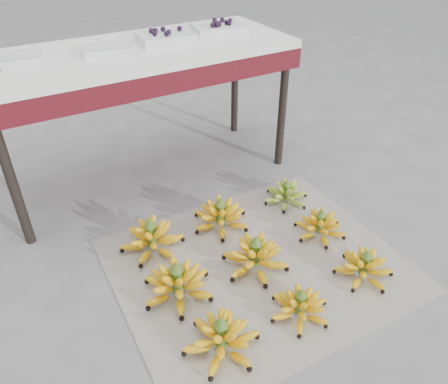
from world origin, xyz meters
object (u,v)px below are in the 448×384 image
bunch_mid_left (178,283)px  bunch_mid_center (255,257)px  vendor_table (140,64)px  tray_right (166,37)px  bunch_front_right (364,267)px  bunch_back_right (286,194)px  bunch_front_left (221,338)px  bunch_back_left (152,239)px  newspaper_mat (258,265)px  bunch_mid_right (320,226)px  bunch_front_center (300,306)px  bunch_back_center (221,216)px  tray_left (107,50)px  tray_far_right (219,28)px  tray_far_left (16,60)px

bunch_mid_left → bunch_mid_center: (0.37, -0.03, -0.00)m
vendor_table → tray_right: size_ratio=5.33×
bunch_front_right → bunch_mid_center: (-0.38, 0.29, 0.01)m
bunch_mid_left → bunch_mid_center: bunch_mid_left is taller
bunch_back_right → vendor_table: 1.03m
bunch_mid_center → bunch_mid_left: bearing=162.3°
bunch_front_left → bunch_back_left: 0.64m
newspaper_mat → tray_right: bearing=87.7°
bunch_front_left → bunch_mid_right: 0.82m
bunch_front_center → bunch_back_center: bunch_back_center is taller
bunch_mid_center → bunch_back_left: (-0.35, 0.35, -0.00)m
bunch_back_right → tray_right: size_ratio=0.96×
bunch_front_center → bunch_back_left: size_ratio=0.87×
bunch_back_center → bunch_mid_center: bearing=-76.9°
bunch_mid_center → tray_left: bearing=92.3°
bunch_mid_right → bunch_front_right: bearing=-75.2°
tray_far_right → bunch_back_right: bearing=-86.7°
bunch_mid_right → tray_right: tray_right is taller
bunch_front_left → bunch_back_center: bearing=79.0°
tray_left → bunch_mid_center: bearing=-74.2°
bunch_mid_center → bunch_mid_right: bearing=-9.1°
bunch_front_center → tray_far_left: 1.64m
bunch_front_right → bunch_back_left: bearing=128.1°
bunch_front_left → bunch_back_left: bearing=109.1°
bunch_back_left → tray_right: size_ratio=1.21×
tray_right → bunch_front_left: bearing=-107.7°
bunch_mid_center → tray_left: size_ratio=1.38×
bunch_front_center → bunch_mid_left: bunch_mid_left is taller
newspaper_mat → bunch_front_right: (0.36, -0.29, 0.06)m
bunch_mid_right → vendor_table: size_ratio=0.20×
vendor_table → tray_right: tray_right is taller
bunch_front_center → bunch_mid_right: bearing=62.9°
bunch_mid_left → bunch_front_left: bearing=-80.4°
bunch_back_center → bunch_front_left: bearing=-104.1°
bunch_mid_left → tray_far_right: 1.42m
newspaper_mat → tray_left: 1.24m
newspaper_mat → vendor_table: (-0.12, 0.96, 0.67)m
bunch_front_center → tray_far_left: bearing=139.0°
tray_left → bunch_front_center: bearing=-78.1°
vendor_table → tray_far_right: bearing=2.7°
tray_left → vendor_table: bearing=11.9°
bunch_mid_left → tray_far_right: size_ratio=1.06×
bunch_front_center → tray_left: size_ratio=1.22×
bunch_back_center → tray_left: (-0.28, 0.60, 0.72)m
bunch_front_right → bunch_mid_right: bearing=74.8°
newspaper_mat → vendor_table: 1.18m
tray_left → tray_far_right: size_ratio=0.83×
tray_far_left → tray_left: bearing=-8.8°
bunch_front_left → tray_far_right: (0.73, 1.29, 0.72)m
bunch_front_center → bunch_back_left: bunch_back_left is taller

